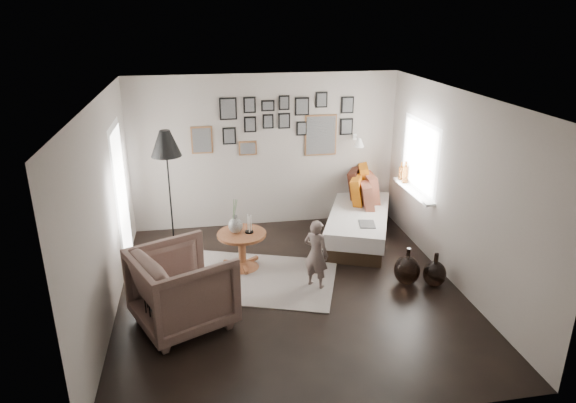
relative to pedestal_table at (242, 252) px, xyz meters
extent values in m
plane|color=black|center=(0.58, -0.78, -0.26)|extent=(4.80, 4.80, 0.00)
plane|color=gray|center=(0.58, 1.62, 1.04)|extent=(4.50, 0.00, 4.50)
plane|color=gray|center=(0.58, -3.18, 1.04)|extent=(4.50, 0.00, 4.50)
plane|color=gray|center=(-1.67, -0.78, 1.04)|extent=(0.00, 4.80, 4.80)
plane|color=gray|center=(2.83, -0.78, 1.04)|extent=(0.00, 4.80, 4.80)
plane|color=white|center=(0.58, -0.78, 2.34)|extent=(4.80, 4.80, 0.00)
plane|color=white|center=(-1.66, 0.42, 0.79)|extent=(0.00, 2.14, 2.14)
plane|color=white|center=(-1.66, 0.42, 0.79)|extent=(0.00, 1.88, 1.88)
plane|color=white|center=(-1.66, 0.42, 0.79)|extent=(0.00, 1.93, 1.93)
plane|color=white|center=(2.81, 0.42, 1.19)|extent=(0.00, 1.30, 1.30)
plane|color=white|center=(2.81, 0.42, 1.19)|extent=(0.00, 1.14, 1.14)
cube|color=white|center=(2.75, 0.42, 0.62)|extent=(0.15, 1.32, 0.04)
cylinder|color=#8C4C14|center=(2.75, 0.77, 0.78)|extent=(0.10, 0.10, 0.28)
cylinder|color=#8C4C14|center=(2.75, 0.94, 0.75)|extent=(0.08, 0.08, 0.22)
cube|color=brown|center=(-0.47, 1.61, 1.29)|extent=(0.35, 0.03, 0.45)
cube|color=black|center=(-0.47, 1.59, 1.29)|extent=(0.30, 0.01, 0.40)
cube|color=black|center=(-0.02, 1.61, 1.79)|extent=(0.28, 0.03, 0.36)
cube|color=black|center=(-0.02, 1.59, 1.79)|extent=(0.23, 0.01, 0.31)
cube|color=black|center=(-0.02, 1.61, 1.34)|extent=(0.22, 0.03, 0.28)
cube|color=black|center=(-0.02, 1.59, 1.34)|extent=(0.17, 0.01, 0.23)
cube|color=black|center=(0.33, 1.61, 1.84)|extent=(0.20, 0.03, 0.26)
cube|color=black|center=(0.33, 1.59, 1.84)|extent=(0.15, 0.01, 0.21)
cube|color=black|center=(0.33, 1.61, 1.52)|extent=(0.20, 0.03, 0.26)
cube|color=black|center=(0.33, 1.59, 1.52)|extent=(0.15, 0.01, 0.21)
cube|color=black|center=(0.63, 1.61, 1.82)|extent=(0.22, 0.03, 0.18)
cube|color=black|center=(0.63, 1.59, 1.82)|extent=(0.17, 0.01, 0.13)
cube|color=black|center=(0.63, 1.61, 1.56)|extent=(0.18, 0.03, 0.24)
cube|color=black|center=(0.63, 1.59, 1.56)|extent=(0.13, 0.01, 0.19)
cube|color=black|center=(0.90, 1.61, 1.86)|extent=(0.18, 0.03, 0.24)
cube|color=black|center=(0.90, 1.59, 1.86)|extent=(0.13, 0.01, 0.19)
cube|color=black|center=(0.90, 1.61, 1.56)|extent=(0.20, 0.03, 0.26)
cube|color=black|center=(0.90, 1.59, 1.56)|extent=(0.15, 0.01, 0.21)
cube|color=black|center=(1.20, 1.61, 1.79)|extent=(0.24, 0.03, 0.30)
cube|color=black|center=(1.20, 1.59, 1.79)|extent=(0.19, 0.01, 0.25)
cube|color=black|center=(1.20, 1.61, 1.42)|extent=(0.18, 0.03, 0.24)
cube|color=black|center=(1.20, 1.59, 1.42)|extent=(0.13, 0.01, 0.19)
cube|color=brown|center=(1.53, 1.61, 1.29)|extent=(0.55, 0.03, 0.70)
cube|color=black|center=(1.53, 1.59, 1.29)|extent=(0.50, 0.01, 0.65)
cube|color=black|center=(1.53, 1.61, 1.89)|extent=(0.20, 0.03, 0.26)
cube|color=black|center=(1.53, 1.59, 1.89)|extent=(0.15, 0.01, 0.21)
cube|color=black|center=(1.98, 1.61, 1.79)|extent=(0.22, 0.03, 0.28)
cube|color=black|center=(1.98, 1.59, 1.79)|extent=(0.17, 0.01, 0.23)
cube|color=black|center=(1.98, 1.61, 1.42)|extent=(0.22, 0.03, 0.28)
cube|color=black|center=(1.98, 1.59, 1.42)|extent=(0.17, 0.01, 0.23)
cube|color=brown|center=(0.28, 1.61, 1.12)|extent=(0.30, 0.03, 0.24)
cube|color=black|center=(0.28, 1.59, 1.12)|extent=(0.25, 0.01, 0.19)
cube|color=white|center=(2.13, 1.59, 1.24)|extent=(0.06, 0.04, 0.10)
cylinder|color=white|center=(2.13, 1.47, 1.26)|extent=(0.02, 0.24, 0.02)
cone|color=white|center=(2.13, 1.34, 1.20)|extent=(0.18, 0.18, 0.14)
cube|color=beige|center=(0.20, -0.38, -0.25)|extent=(2.46, 2.07, 0.01)
cone|color=brown|center=(0.00, 0.00, -0.21)|extent=(0.53, 0.53, 0.10)
cylinder|color=brown|center=(0.00, 0.00, 0.03)|extent=(0.11, 0.11, 0.40)
cylinder|color=brown|center=(0.00, 0.00, 0.28)|extent=(0.71, 0.71, 0.04)
ellipsoid|color=black|center=(-0.08, 0.02, 0.41)|extent=(0.20, 0.20, 0.22)
cylinder|color=black|center=(-0.08, 0.02, 0.54)|extent=(0.06, 0.06, 0.04)
cylinder|color=black|center=(0.11, 0.00, 0.31)|extent=(0.12, 0.12, 0.02)
cube|color=black|center=(1.98, 0.71, -0.14)|extent=(1.54, 2.18, 0.23)
cube|color=beige|center=(1.98, 0.71, 0.09)|extent=(1.62, 2.25, 0.25)
cube|color=#A84E09|center=(2.00, 1.53, 0.48)|extent=(0.38, 0.63, 0.59)
cube|color=black|center=(1.86, 1.42, 0.45)|extent=(0.45, 0.58, 0.52)
cube|color=maroon|center=(2.13, 1.26, 0.44)|extent=(0.27, 0.52, 0.50)
cube|color=#A84E09|center=(1.92, 1.11, 0.43)|extent=(0.42, 0.54, 0.48)
cube|color=maroon|center=(2.09, 0.92, 0.41)|extent=(0.29, 0.47, 0.44)
cube|color=black|center=(1.93, 0.16, 0.23)|extent=(0.29, 0.36, 0.02)
imported|color=brown|center=(-0.82, -1.30, 0.22)|extent=(1.39, 1.38, 0.96)
cube|color=white|center=(-0.79, -1.25, 0.22)|extent=(0.58, 0.58, 0.20)
cylinder|color=black|center=(-1.00, 0.76, -0.24)|extent=(0.30, 0.30, 0.03)
cylinder|color=black|center=(-1.00, 0.76, 0.60)|extent=(0.03, 0.03, 1.71)
cone|color=black|center=(-1.00, 0.76, 1.47)|extent=(0.45, 0.45, 0.38)
cube|color=black|center=(-1.08, -1.35, -0.06)|extent=(0.25, 0.12, 0.33)
cube|color=white|center=(-1.05, -1.37, -0.06)|extent=(0.25, 0.21, 0.33)
ellipsoid|color=black|center=(2.18, -0.86, -0.05)|extent=(0.36, 0.36, 0.41)
cylinder|color=black|center=(2.18, -0.86, 0.22)|extent=(0.06, 0.06, 0.13)
ellipsoid|color=black|center=(2.53, -0.98, -0.08)|extent=(0.32, 0.32, 0.36)
cylinder|color=black|center=(2.53, -0.98, 0.17)|extent=(0.06, 0.06, 0.13)
imported|color=#6D5B56|center=(0.93, -0.71, 0.23)|extent=(0.42, 0.41, 0.98)
camera|label=1|loc=(-0.52, -6.73, 3.31)|focal=32.00mm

